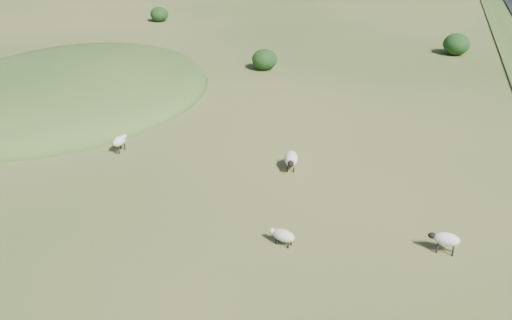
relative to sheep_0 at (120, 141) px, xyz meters
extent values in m
plane|color=#2F4C17|center=(4.95, 14.83, -0.53)|extent=(160.00, 160.00, 0.00)
ellipsoid|color=#33561E|center=(-7.05, 6.83, -0.53)|extent=(16.00, 20.00, 4.00)
ellipsoid|color=black|center=(2.76, 15.01, 0.17)|extent=(1.71, 1.71, 1.40)
ellipsoid|color=black|center=(15.34, 22.82, 0.26)|extent=(1.93, 1.93, 1.58)
ellipsoid|color=black|center=(-10.98, 27.61, 0.15)|extent=(1.66, 1.66, 1.36)
ellipsoid|color=beige|center=(0.00, -0.03, 0.01)|extent=(0.49, 0.88, 0.44)
ellipsoid|color=silver|center=(0.02, 0.43, 0.04)|extent=(0.22, 0.29, 0.22)
cylinder|color=black|center=(-0.10, 0.22, -0.37)|extent=(0.06, 0.06, 0.31)
cylinder|color=black|center=(0.12, 0.21, -0.37)|extent=(0.06, 0.06, 0.31)
cylinder|color=black|center=(-0.12, -0.28, -0.37)|extent=(0.06, 0.06, 0.31)
cylinder|color=black|center=(0.10, -0.29, -0.37)|extent=(0.06, 0.06, 0.31)
ellipsoid|color=beige|center=(9.19, -5.41, -0.16)|extent=(0.91, 0.64, 0.42)
ellipsoid|color=silver|center=(8.76, -5.29, -0.13)|extent=(0.31, 0.26, 0.21)
cylinder|color=black|center=(8.93, -5.45, -0.45)|extent=(0.06, 0.06, 0.15)
cylinder|color=black|center=(8.99, -5.25, -0.45)|extent=(0.06, 0.06, 0.15)
cylinder|color=black|center=(9.39, -5.57, -0.45)|extent=(0.06, 0.06, 0.15)
cylinder|color=black|center=(9.45, -5.38, -0.45)|extent=(0.06, 0.06, 0.15)
ellipsoid|color=beige|center=(14.50, -4.35, 0.01)|extent=(0.90, 0.53, 0.44)
ellipsoid|color=black|center=(14.03, -4.32, 0.04)|extent=(0.30, 0.23, 0.22)
cylinder|color=black|center=(14.24, -4.44, -0.37)|extent=(0.06, 0.06, 0.32)
cylinder|color=black|center=(14.25, -4.22, -0.37)|extent=(0.06, 0.06, 0.32)
cylinder|color=black|center=(14.74, -4.48, -0.37)|extent=(0.06, 0.06, 0.32)
cylinder|color=black|center=(14.76, -4.26, -0.37)|extent=(0.06, 0.06, 0.32)
ellipsoid|color=beige|center=(8.06, 0.45, -0.04)|extent=(0.80, 1.20, 0.57)
ellipsoid|color=black|center=(8.19, -0.14, 0.00)|extent=(0.34, 0.41, 0.28)
cylinder|color=black|center=(8.26, 0.16, -0.42)|extent=(0.08, 0.08, 0.21)
cylinder|color=black|center=(7.99, 0.10, -0.42)|extent=(0.08, 0.08, 0.21)
cylinder|color=black|center=(8.13, 0.79, -0.42)|extent=(0.08, 0.08, 0.21)
cylinder|color=black|center=(7.86, 0.73, -0.42)|extent=(0.08, 0.08, 0.21)
camera|label=1|loc=(12.96, -21.47, 10.43)|focal=40.00mm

